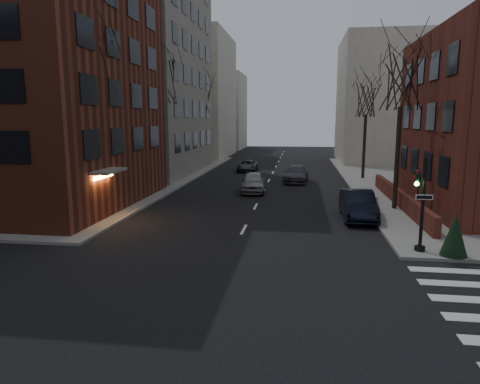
# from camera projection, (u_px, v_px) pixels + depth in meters

# --- Properties ---
(ground) EXTENTS (160.00, 160.00, 0.00)m
(ground) POSITION_uv_depth(u_px,v_px,m) (181.00, 352.00, 10.65)
(ground) COLOR black
(ground) RESTS_ON ground
(building_left_brick) EXTENTS (15.00, 15.00, 18.00)m
(building_left_brick) POSITION_uv_depth(u_px,v_px,m) (13.00, 67.00, 27.34)
(building_left_brick) COLOR brown
(building_left_brick) RESTS_ON ground
(building_left_tan) EXTENTS (18.00, 18.00, 28.00)m
(building_left_tan) POSITION_uv_depth(u_px,v_px,m) (108.00, 37.00, 43.77)
(building_left_tan) COLOR gray
(building_left_tan) RESTS_ON ground
(low_wall_right) EXTENTS (0.35, 16.00, 1.00)m
(low_wall_right) POSITION_uv_depth(u_px,v_px,m) (399.00, 198.00, 27.81)
(low_wall_right) COLOR maroon
(low_wall_right) RESTS_ON sidewalk_far_right
(building_distant_la) EXTENTS (14.00, 16.00, 18.00)m
(building_distant_la) POSITION_uv_depth(u_px,v_px,m) (183.00, 97.00, 64.85)
(building_distant_la) COLOR beige
(building_distant_la) RESTS_ON ground
(building_distant_ra) EXTENTS (14.00, 14.00, 16.00)m
(building_distant_ra) POSITION_uv_depth(u_px,v_px,m) (395.00, 101.00, 56.03)
(building_distant_ra) COLOR beige
(building_distant_ra) RESTS_ON ground
(building_distant_lb) EXTENTS (10.00, 12.00, 14.00)m
(building_distant_lb) POSITION_uv_depth(u_px,v_px,m) (217.00, 112.00, 81.50)
(building_distant_lb) COLOR beige
(building_distant_lb) RESTS_ON ground
(traffic_signal) EXTENTS (0.76, 0.44, 4.00)m
(traffic_signal) POSITION_uv_depth(u_px,v_px,m) (421.00, 210.00, 18.01)
(traffic_signal) COLOR black
(traffic_signal) RESTS_ON sidewalk_far_right
(tree_left_a) EXTENTS (4.18, 4.18, 10.26)m
(tree_left_a) POSITION_uv_depth(u_px,v_px,m) (94.00, 69.00, 24.07)
(tree_left_a) COLOR #2D231C
(tree_left_a) RESTS_ON sidewalk_far_left
(tree_left_b) EXTENTS (4.40, 4.40, 10.80)m
(tree_left_b) POSITION_uv_depth(u_px,v_px,m) (161.00, 80.00, 35.71)
(tree_left_b) COLOR #2D231C
(tree_left_b) RESTS_ON sidewalk_far_left
(tree_left_c) EXTENTS (3.96, 3.96, 9.72)m
(tree_left_c) POSITION_uv_depth(u_px,v_px,m) (200.00, 98.00, 49.52)
(tree_left_c) COLOR #2D231C
(tree_left_c) RESTS_ON sidewalk_far_left
(tree_right_a) EXTENTS (3.96, 3.96, 9.72)m
(tree_right_a) POSITION_uv_depth(u_px,v_px,m) (402.00, 80.00, 25.65)
(tree_right_a) COLOR #2D231C
(tree_right_a) RESTS_ON sidewalk_far_right
(tree_right_b) EXTENTS (3.74, 3.74, 9.18)m
(tree_right_b) POSITION_uv_depth(u_px,v_px,m) (367.00, 98.00, 39.38)
(tree_right_b) COLOR #2D231C
(tree_right_b) RESTS_ON sidewalk_far_right
(streetlamp_near) EXTENTS (0.36, 0.36, 6.28)m
(streetlamp_near) POSITION_uv_depth(u_px,v_px,m) (154.00, 138.00, 32.52)
(streetlamp_near) COLOR black
(streetlamp_near) RESTS_ON sidewalk_far_left
(streetlamp_far) EXTENTS (0.36, 0.36, 6.28)m
(streetlamp_far) POSITION_uv_depth(u_px,v_px,m) (209.00, 131.00, 52.04)
(streetlamp_far) COLOR black
(streetlamp_far) RESTS_ON sidewalk_far_left
(parked_sedan) EXTENTS (1.75, 4.99, 1.64)m
(parked_sedan) POSITION_uv_depth(u_px,v_px,m) (358.00, 205.00, 24.60)
(parked_sedan) COLOR black
(parked_sedan) RESTS_ON ground
(car_lane_silver) EXTENTS (2.23, 4.76, 1.58)m
(car_lane_silver) POSITION_uv_depth(u_px,v_px,m) (253.00, 182.00, 33.66)
(car_lane_silver) COLOR gray
(car_lane_silver) RESTS_ON ground
(car_lane_gray) EXTENTS (2.39, 5.17, 1.46)m
(car_lane_gray) POSITION_uv_depth(u_px,v_px,m) (296.00, 174.00, 39.06)
(car_lane_gray) COLOR #46464B
(car_lane_gray) RESTS_ON ground
(car_lane_far) EXTENTS (2.03, 4.36, 1.21)m
(car_lane_far) POSITION_uv_depth(u_px,v_px,m) (248.00, 166.00, 47.01)
(car_lane_far) COLOR #404045
(car_lane_far) RESTS_ON ground
(sandwich_board) EXTENTS (0.62, 0.73, 0.98)m
(sandwich_board) POSITION_uv_depth(u_px,v_px,m) (375.00, 205.00, 25.41)
(sandwich_board) COLOR white
(sandwich_board) RESTS_ON sidewalk_far_right
(evergreen_shrub) EXTENTS (1.12, 1.12, 1.78)m
(evergreen_shrub) POSITION_uv_depth(u_px,v_px,m) (455.00, 235.00, 17.51)
(evergreen_shrub) COLOR black
(evergreen_shrub) RESTS_ON sidewalk_far_right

